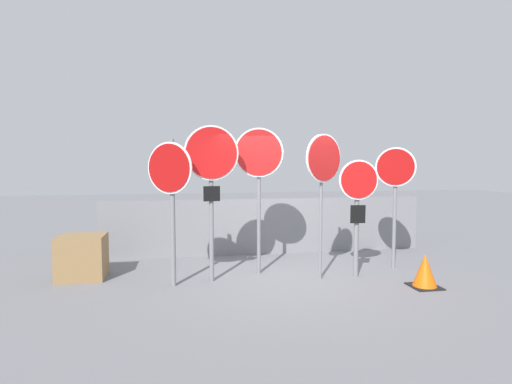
% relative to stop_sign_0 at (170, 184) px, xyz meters
% --- Properties ---
extents(ground_plane, '(40.00, 40.00, 0.00)m').
position_rel_stop_sign_0_xyz_m(ground_plane, '(2.04, 0.30, -1.69)').
color(ground_plane, slate).
extents(fence_back, '(7.20, 0.12, 1.22)m').
position_rel_stop_sign_0_xyz_m(fence_back, '(2.04, 2.08, -1.08)').
color(fence_back, slate).
rests_on(fence_back, ground).
extents(stop_sign_0, '(0.71, 0.48, 2.40)m').
position_rel_stop_sign_0_xyz_m(stop_sign_0, '(0.00, 0.00, 0.00)').
color(stop_sign_0, slate).
rests_on(stop_sign_0, ground).
extents(stop_sign_1, '(0.91, 0.17, 2.64)m').
position_rel_stop_sign_0_xyz_m(stop_sign_1, '(0.67, 0.14, 0.21)').
color(stop_sign_1, slate).
rests_on(stop_sign_1, ground).
extents(stop_sign_2, '(0.86, 0.24, 2.65)m').
position_rel_stop_sign_0_xyz_m(stop_sign_2, '(1.54, 0.48, 0.27)').
color(stop_sign_2, slate).
rests_on(stop_sign_2, ground).
extents(stop_sign_3, '(0.75, 0.41, 2.53)m').
position_rel_stop_sign_0_xyz_m(stop_sign_3, '(2.56, -0.04, 0.26)').
color(stop_sign_3, slate).
rests_on(stop_sign_3, ground).
extents(stop_sign_4, '(0.69, 0.17, 2.08)m').
position_rel_stop_sign_0_xyz_m(stop_sign_4, '(3.20, -0.03, -0.28)').
color(stop_sign_4, slate).
rests_on(stop_sign_4, ground).
extents(stop_sign_5, '(0.63, 0.42, 2.32)m').
position_rel_stop_sign_0_xyz_m(stop_sign_5, '(4.15, 0.40, 0.00)').
color(stop_sign_5, slate).
rests_on(stop_sign_5, ground).
extents(traffic_cone_0, '(0.46, 0.46, 0.54)m').
position_rel_stop_sign_0_xyz_m(traffic_cone_0, '(4.06, -0.76, -1.42)').
color(traffic_cone_0, black).
rests_on(traffic_cone_0, ground).
extents(storage_crate, '(0.78, 0.66, 0.76)m').
position_rel_stop_sign_0_xyz_m(storage_crate, '(-1.55, 0.75, -1.31)').
color(storage_crate, olive).
rests_on(storage_crate, ground).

